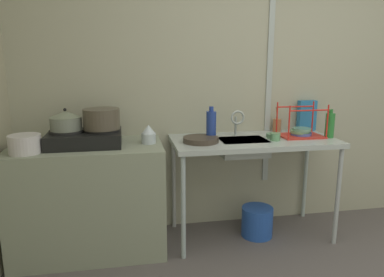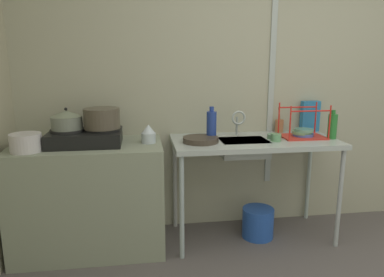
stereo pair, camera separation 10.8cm
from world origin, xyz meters
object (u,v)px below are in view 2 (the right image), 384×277
object	(u,v)px
percolator	(148,134)
cup_by_rack	(276,137)
sink_basin	(243,148)
cereal_box	(310,116)
frying_pan	(201,140)
faucet	(238,120)
bucket_on_floor	(258,223)
pot_on_right_burner	(102,118)
pot_on_left_burner	(67,120)
dish_rack	(303,133)
bottle_by_rack	(332,126)
utensil_jar	(279,126)
stove	(85,137)
pot_beside_stove	(26,143)
small_bowl_on_drainboard	(274,136)
bottle_by_sink	(211,125)

from	to	relation	value
percolator	cup_by_rack	bearing A→B (deg)	-4.75
sink_basin	cereal_box	size ratio (longest dim) A/B	1.39
frying_pan	faucet	bearing A→B (deg)	25.05
bucket_on_floor	pot_on_right_burner	bearing A→B (deg)	178.90
pot_on_left_burner	frying_pan	distance (m)	1.03
faucet	cereal_box	bearing A→B (deg)	11.75
cup_by_rack	percolator	bearing A→B (deg)	175.25
pot_on_right_burner	dish_rack	xyz separation A→B (m)	(1.63, 0.01, -0.16)
cup_by_rack	pot_on_right_burner	bearing A→B (deg)	176.04
cup_by_rack	pot_on_left_burner	bearing A→B (deg)	176.67
bottle_by_rack	utensil_jar	distance (m)	0.46
stove	pot_on_right_burner	bearing A→B (deg)	-0.00
dish_rack	cereal_box	bearing A→B (deg)	54.61
cereal_box	pot_beside_stove	bearing A→B (deg)	-172.31
cereal_box	bottle_by_rack	bearing A→B (deg)	-85.73
small_bowl_on_drainboard	utensil_jar	distance (m)	0.28
small_bowl_on_drainboard	utensil_jar	bearing A→B (deg)	60.69
faucet	bottle_by_sink	bearing A→B (deg)	-160.57
utensil_jar	pot_on_right_burner	bearing A→B (deg)	-170.49
percolator	bottle_by_sink	xyz separation A→B (m)	(0.51, 0.04, 0.05)
pot_on_left_burner	small_bowl_on_drainboard	world-z (taller)	pot_on_left_burner
percolator	bottle_by_rack	xyz separation A→B (m)	(1.49, -0.06, 0.03)
pot_beside_stove	percolator	size ratio (longest dim) A/B	1.49
utensil_jar	bottle_by_sink	bearing A→B (deg)	-161.06
pot_on_left_burner	pot_on_right_burner	xyz separation A→B (m)	(0.26, 0.00, 0.01)
percolator	cereal_box	xyz separation A→B (m)	(1.46, 0.27, 0.07)
cup_by_rack	utensil_jar	xyz separation A→B (m)	(0.16, 0.35, 0.03)
sink_basin	stove	bearing A→B (deg)	179.16
utensil_jar	bucket_on_floor	distance (m)	0.87
cereal_box	pot_on_left_burner	bearing A→B (deg)	-175.42
bottle_by_sink	pot_beside_stove	bearing A→B (deg)	-172.18
bottle_by_sink	bottle_by_rack	xyz separation A→B (m)	(0.99, -0.09, -0.02)
frying_pan	bucket_on_floor	size ratio (longest dim) A/B	1.05
pot_on_left_burner	sink_basin	world-z (taller)	pot_on_left_burner
faucet	bucket_on_floor	distance (m)	0.90
dish_rack	small_bowl_on_drainboard	xyz separation A→B (m)	(-0.25, -0.00, -0.02)
pot_beside_stove	utensil_jar	world-z (taller)	utensil_jar
dish_rack	bucket_on_floor	xyz separation A→B (m)	(-0.37, -0.04, -0.77)
pot_on_right_burner	small_bowl_on_drainboard	size ratio (longest dim) A/B	2.35
small_bowl_on_drainboard	bottle_by_rack	distance (m)	0.48
stove	frying_pan	size ratio (longest dim) A/B	1.92
sink_basin	frying_pan	distance (m)	0.37
cup_by_rack	bottle_by_sink	xyz separation A→B (m)	(-0.50, 0.12, 0.09)
stove	bottle_by_rack	distance (m)	1.97
bottle_by_rack	utensil_jar	bearing A→B (deg)	135.63
frying_pan	cup_by_rack	size ratio (longest dim) A/B	3.42
faucet	bottle_by_rack	size ratio (longest dim) A/B	0.95
dish_rack	cup_by_rack	distance (m)	0.29
cereal_box	cup_by_rack	bearing A→B (deg)	-144.49
percolator	bottle_by_sink	bearing A→B (deg)	4.15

